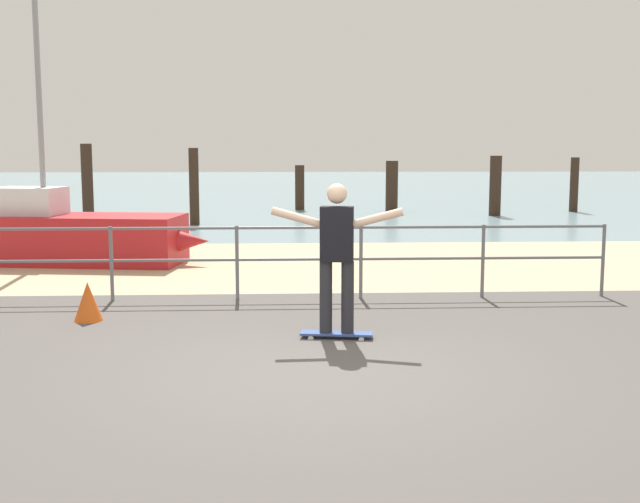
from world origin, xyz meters
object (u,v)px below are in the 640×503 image
at_px(sailboat, 70,236).
at_px(traffic_cone, 88,302).
at_px(skateboard, 337,334).
at_px(skateboarder, 337,249).

xyz_separation_m(sailboat, traffic_cone, (1.51, -4.91, -0.27)).
bearing_deg(skateboard, traffic_cone, 161.03).
relative_size(skateboarder, traffic_cone, 3.30).
relative_size(skateboard, skateboarder, 0.50).
bearing_deg(skateboard, sailboat, 127.04).
xyz_separation_m(skateboard, skateboarder, (-0.00, -0.00, 0.95)).
relative_size(skateboard, traffic_cone, 1.64).
bearing_deg(skateboarder, sailboat, 127.04).
bearing_deg(skateboarder, traffic_cone, 161.03).
distance_m(sailboat, traffic_cone, 5.14).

